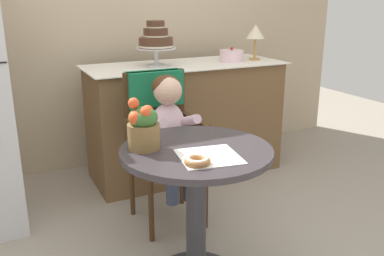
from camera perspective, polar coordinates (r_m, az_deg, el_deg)
name	(u,v)px	position (r m, az deg, el deg)	size (l,w,h in m)	color
back_wall	(94,3)	(3.61, -13.08, 16.13)	(4.80, 0.10, 2.70)	#C1AD8E
cafe_table	(196,189)	(2.06, 0.57, -8.29)	(0.72, 0.72, 0.72)	#332D33
wicker_chair	(161,123)	(2.66, -4.27, 0.72)	(0.42, 0.45, 0.95)	#472D19
seated_child	(170,123)	(2.51, -2.98, 0.64)	(0.27, 0.32, 0.73)	silver
paper_napkin	(209,157)	(1.87, 2.29, -3.88)	(0.26, 0.26, 0.00)	white
donut_front	(197,160)	(1.78, 0.72, -4.40)	(0.11, 0.11, 0.04)	#AD7542
flower_vase	(143,126)	(1.95, -6.58, 0.32)	(0.15, 0.15, 0.24)	brown
display_counter	(186,119)	(3.40, -0.84, 1.20)	(1.56, 0.62, 0.90)	brown
tiered_cake_stand	(156,40)	(3.19, -4.91, 11.80)	(0.30, 0.30, 0.33)	silver
round_layer_cake	(232,56)	(3.44, 5.37, 9.69)	(0.19, 0.19, 0.12)	silver
table_lamp	(255,33)	(3.53, 8.58, 12.56)	(0.15, 0.15, 0.28)	#B28C47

